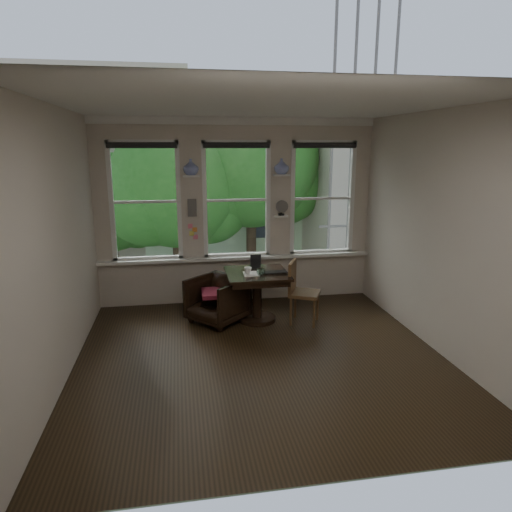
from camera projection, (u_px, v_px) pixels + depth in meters
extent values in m
plane|color=black|center=(261.00, 356.00, 5.69)|extent=(4.50, 4.50, 0.00)
plane|color=silver|center=(261.00, 104.00, 4.99)|extent=(4.50, 4.50, 0.00)
plane|color=#C0B3A4|center=(237.00, 212.00, 7.49)|extent=(4.50, 0.00, 4.50)
plane|color=#C0B3A4|center=(318.00, 301.00, 3.18)|extent=(4.50, 0.00, 4.50)
plane|color=#C0B3A4|center=(58.00, 245.00, 4.97)|extent=(0.00, 4.50, 4.50)
plane|color=#C0B3A4|center=(438.00, 233.00, 5.70)|extent=(0.00, 4.50, 4.50)
cube|color=white|center=(191.00, 176.00, 7.14)|extent=(0.26, 0.16, 0.03)
cube|color=white|center=(281.00, 175.00, 7.38)|extent=(0.26, 0.16, 0.03)
cube|color=#59544F|center=(192.00, 208.00, 7.28)|extent=(0.14, 0.06, 0.28)
imported|color=white|center=(191.00, 167.00, 7.11)|extent=(0.24, 0.24, 0.25)
imported|color=white|center=(282.00, 166.00, 7.34)|extent=(0.24, 0.24, 0.25)
imported|color=black|center=(217.00, 300.00, 6.75)|extent=(1.04, 1.04, 0.68)
cube|color=maroon|center=(217.00, 293.00, 6.72)|extent=(0.45, 0.45, 0.06)
imported|color=black|center=(276.00, 273.00, 6.60)|extent=(0.35, 0.23, 0.03)
imported|color=white|center=(248.00, 271.00, 6.59)|extent=(0.12, 0.12, 0.10)
imported|color=white|center=(261.00, 272.00, 6.53)|extent=(0.13, 0.13, 0.10)
cube|color=black|center=(256.00, 262.00, 6.87)|extent=(0.17, 0.11, 0.22)
cube|color=silver|center=(251.00, 274.00, 6.61)|extent=(0.23, 0.31, 0.00)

